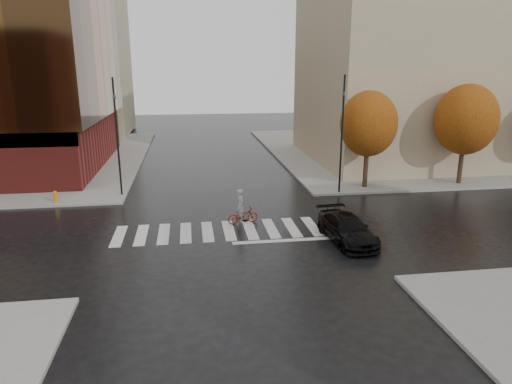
# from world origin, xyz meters

# --- Properties ---
(ground) EXTENTS (120.00, 120.00, 0.00)m
(ground) POSITION_xyz_m (0.00, 0.00, 0.00)
(ground) COLOR black
(ground) RESTS_ON ground
(sidewalk_ne) EXTENTS (30.00, 30.00, 0.15)m
(sidewalk_ne) POSITION_xyz_m (21.00, 21.00, 0.07)
(sidewalk_ne) COLOR gray
(sidewalk_ne) RESTS_ON ground
(crosswalk) EXTENTS (12.00, 3.00, 0.01)m
(crosswalk) POSITION_xyz_m (0.00, 0.50, 0.01)
(crosswalk) COLOR silver
(crosswalk) RESTS_ON ground
(building_ne_tan) EXTENTS (16.00, 16.00, 18.00)m
(building_ne_tan) POSITION_xyz_m (17.00, 17.00, 9.15)
(building_ne_tan) COLOR tan
(building_ne_tan) RESTS_ON sidewalk_ne
(building_nw_far) EXTENTS (14.00, 12.00, 20.00)m
(building_nw_far) POSITION_xyz_m (-16.00, 37.00, 10.15)
(building_nw_far) COLOR tan
(building_nw_far) RESTS_ON sidewalk_nw
(tree_ne_a) EXTENTS (3.80, 3.80, 6.50)m
(tree_ne_a) POSITION_xyz_m (10.00, 7.40, 4.46)
(tree_ne_a) COLOR black
(tree_ne_a) RESTS_ON sidewalk_ne
(tree_ne_b) EXTENTS (4.20, 4.20, 6.89)m
(tree_ne_b) POSITION_xyz_m (17.00, 7.40, 4.62)
(tree_ne_b) COLOR black
(tree_ne_b) RESTS_ON sidewalk_ne
(sedan) EXTENTS (2.21, 4.54, 1.27)m
(sedan) POSITION_xyz_m (5.48, -1.80, 0.64)
(sedan) COLOR black
(sedan) RESTS_ON ground
(cyclist) EXTENTS (1.76, 0.92, 1.90)m
(cyclist) POSITION_xyz_m (0.80, 1.52, 0.65)
(cyclist) COLOR #9E190E
(cyclist) RESTS_ON ground
(traffic_light_nw) EXTENTS (0.23, 0.21, 7.37)m
(traffic_light_nw) POSITION_xyz_m (-6.30, 7.85, 4.35)
(traffic_light_nw) COLOR black
(traffic_light_nw) RESTS_ON sidewalk_nw
(traffic_light_ne) EXTENTS (0.19, 0.21, 7.51)m
(traffic_light_ne) POSITION_xyz_m (7.81, 6.30, 4.45)
(traffic_light_ne) COLOR black
(traffic_light_ne) RESTS_ON sidewalk_ne
(fire_hydrant) EXTENTS (0.26, 0.26, 0.74)m
(fire_hydrant) POSITION_xyz_m (-10.00, 6.50, 0.56)
(fire_hydrant) COLOR orange
(fire_hydrant) RESTS_ON sidewalk_nw
(manhole) EXTENTS (0.72, 0.72, 0.01)m
(manhole) POSITION_xyz_m (0.88, 2.00, 0.01)
(manhole) COLOR #3C3015
(manhole) RESTS_ON ground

